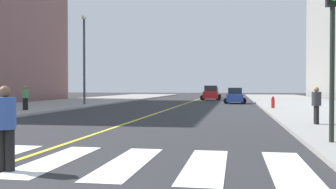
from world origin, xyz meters
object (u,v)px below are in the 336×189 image
object	(u,v)px
fire_hydrant	(273,102)
car_red_second	(211,93)
pedestrian_crossing	(5,124)
street_lamp	(84,52)
pedestrian_waiting_east	(316,104)
car_silver_nearest	(213,93)
pedestrian_walking_west	(25,97)
traffic_light_near_corner	(333,23)
car_blue_third	(235,96)

from	to	relation	value
fire_hydrant	car_red_second	bearing A→B (deg)	105.67
pedestrian_crossing	street_lamp	size ratio (longest dim) A/B	0.22
car_red_second	pedestrian_waiting_east	distance (m)	34.91
fire_hydrant	car_silver_nearest	bearing A→B (deg)	101.43
pedestrian_walking_west	traffic_light_near_corner	bearing A→B (deg)	102.67
car_blue_third	pedestrian_waiting_east	xyz separation A→B (m)	(3.47, -24.13, 0.26)
car_red_second	pedestrian_crossing	world-z (taller)	car_red_second
pedestrian_crossing	pedestrian_walking_west	bearing A→B (deg)	107.05
car_silver_nearest	street_lamp	world-z (taller)	street_lamp
car_red_second	pedestrian_walking_west	world-z (taller)	car_red_second
pedestrian_walking_west	fire_hydrant	size ratio (longest dim) A/B	1.89
car_silver_nearest	fire_hydrant	size ratio (longest dim) A/B	4.28
car_red_second	pedestrian_crossing	xyz separation A→B (m)	(-1.48, -44.55, 0.08)
pedestrian_waiting_east	street_lamp	size ratio (longest dim) A/B	0.20
car_silver_nearest	pedestrian_waiting_east	size ratio (longest dim) A/B	2.37
car_silver_nearest	street_lamp	bearing A→B (deg)	69.50
street_lamp	pedestrian_crossing	bearing A→B (deg)	-71.36
pedestrian_waiting_east	pedestrian_walking_west	xyz separation A→B (m)	(-17.77, 7.26, 0.04)
pedestrian_crossing	street_lamp	distance (m)	28.73
traffic_light_near_corner	street_lamp	size ratio (longest dim) A/B	0.60
car_blue_third	pedestrian_walking_west	distance (m)	22.11
car_silver_nearest	car_red_second	distance (m)	9.31
car_silver_nearest	pedestrian_crossing	distance (m)	53.87
pedestrian_walking_west	pedestrian_waiting_east	bearing A→B (deg)	117.62
fire_hydrant	pedestrian_crossing	bearing A→B (deg)	-108.04
car_red_second	street_lamp	bearing A→B (deg)	56.74
pedestrian_crossing	fire_hydrant	world-z (taller)	pedestrian_crossing
car_blue_third	pedestrian_crossing	xyz separation A→B (m)	(-4.68, -34.40, 0.20)
car_blue_third	pedestrian_walking_west	xyz separation A→B (m)	(-14.29, -16.86, 0.30)
pedestrian_crossing	pedestrian_walking_west	world-z (taller)	pedestrian_walking_west
pedestrian_walking_west	fire_hydrant	world-z (taller)	pedestrian_walking_west
pedestrian_walking_west	street_lamp	bearing A→B (deg)	-133.30
pedestrian_waiting_east	pedestrian_walking_west	distance (m)	19.19
street_lamp	pedestrian_walking_west	bearing A→B (deg)	-93.16
car_blue_third	traffic_light_near_corner	world-z (taller)	traffic_light_near_corner
car_red_second	car_blue_third	xyz separation A→B (m)	(3.20, -10.14, -0.12)
car_red_second	fire_hydrant	xyz separation A→B (m)	(6.03, -21.49, -0.32)
car_silver_nearest	car_blue_third	xyz separation A→B (m)	(3.39, -19.45, -0.02)
traffic_light_near_corner	pedestrian_walking_west	bearing A→B (deg)	-37.19
car_red_second	car_blue_third	size ratio (longest dim) A/B	1.17
car_silver_nearest	traffic_light_near_corner	bearing A→B (deg)	97.77
pedestrian_crossing	pedestrian_walking_west	xyz separation A→B (m)	(-9.61, 17.54, 0.10)
pedestrian_waiting_east	car_blue_third	bearing A→B (deg)	-175.34
car_silver_nearest	pedestrian_waiting_east	xyz separation A→B (m)	(6.87, -43.57, 0.24)
car_silver_nearest	traffic_light_near_corner	distance (m)	49.74
car_blue_third	pedestrian_waiting_east	bearing A→B (deg)	99.40
fire_hydrant	pedestrian_waiting_east	bearing A→B (deg)	-87.11
car_red_second	fire_hydrant	bearing A→B (deg)	103.44
pedestrian_crossing	street_lamp	xyz separation A→B (m)	(-9.09, 26.97, 3.98)
car_red_second	car_blue_third	world-z (taller)	car_red_second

